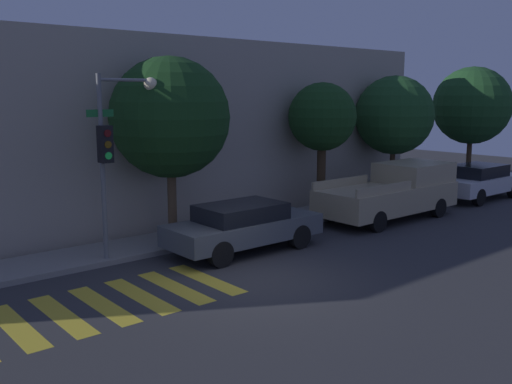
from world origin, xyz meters
The scene contains 12 objects.
ground_plane centered at (0.00, 0.00, 0.00)m, with size 60.00×60.00×0.00m, color #333335.
sidewalk centered at (0.00, 4.13, 0.07)m, with size 26.00×1.86×0.14m, color gray.
building_row centered at (0.00, 8.46, 3.02)m, with size 26.00×6.00×6.04m, color #A89E8E.
crosswalk centered at (-3.36, 0.80, 0.00)m, with size 5.58×2.60×0.00m.
traffic_light_pole centered at (-1.65, 3.37, 3.23)m, with size 1.95×0.56×4.74m.
sedan_near_corner centered at (1.37, 2.10, 0.72)m, with size 4.40×1.75×1.33m.
pickup_truck centered at (8.02, 2.10, 0.93)m, with size 5.42×2.11×1.85m.
sedan_middle centered at (13.67, 2.10, 0.76)m, with size 4.41×1.83×1.42m.
tree_near_corner centered at (0.51, 4.33, 3.59)m, with size 3.44×3.44×5.31m.
tree_midblock centered at (6.75, 4.33, 3.42)m, with size 2.41×2.41×4.67m.
tree_far_end centered at (10.90, 4.33, 3.41)m, with size 3.13×3.13×4.98m.
tree_behind_truck centered at (16.78, 4.33, 3.72)m, with size 3.57×3.57×5.51m.
Camera 1 is at (-8.06, -9.69, 4.25)m, focal length 40.00 mm.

